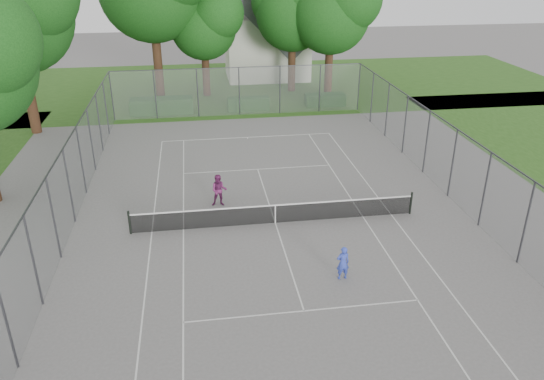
{
  "coord_description": "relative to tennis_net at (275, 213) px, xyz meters",
  "views": [
    {
      "loc": [
        -3.29,
        -20.85,
        11.47
      ],
      "look_at": [
        0.0,
        1.0,
        1.2
      ],
      "focal_mm": 35.0,
      "sensor_mm": 36.0,
      "label": 1
    }
  ],
  "objects": [
    {
      "name": "tennis_net",
      "position": [
        0.0,
        0.0,
        0.0
      ],
      "size": [
        12.87,
        0.1,
        1.1
      ],
      "color": "black",
      "rests_on": "ground"
    },
    {
      "name": "hedge_mid",
      "position": [
        0.77,
        18.14,
        -0.02
      ],
      "size": [
        3.13,
        0.89,
        0.98
      ],
      "primitive_type": "cube",
      "color": "#194315",
      "rests_on": "ground"
    },
    {
      "name": "perimeter_fence",
      "position": [
        0.0,
        0.0,
        1.3
      ],
      "size": [
        18.08,
        34.08,
        3.52
      ],
      "color": "#38383D",
      "rests_on": "ground"
    },
    {
      "name": "ground",
      "position": [
        0.0,
        0.0,
        -0.51
      ],
      "size": [
        120.0,
        120.0,
        0.0
      ],
      "primitive_type": "plane",
      "color": "#646260",
      "rests_on": "ground"
    },
    {
      "name": "girl_player",
      "position": [
        1.82,
        -4.67,
        0.17
      ],
      "size": [
        0.52,
        0.36,
        1.36
      ],
      "primitive_type": "imported",
      "rotation": [
        0.0,
        0.0,
        3.22
      ],
      "color": "blue",
      "rests_on": "ground"
    },
    {
      "name": "tree_far_midleft",
      "position": [
        -2.1,
        22.94,
        5.5
      ],
      "size": [
        6.09,
        5.56,
        8.75
      ],
      "color": "#361F13",
      "rests_on": "ground"
    },
    {
      "name": "woman_player",
      "position": [
        -2.38,
        2.21,
        0.28
      ],
      "size": [
        0.83,
        0.68,
        1.58
      ],
      "primitive_type": "imported",
      "rotation": [
        0.0,
        0.0,
        -0.11
      ],
      "color": "#75275F",
      "rests_on": "ground"
    },
    {
      "name": "grass_far",
      "position": [
        0.0,
        26.0,
        -0.51
      ],
      "size": [
        60.0,
        20.0,
        0.0
      ],
      "primitive_type": "cube",
      "color": "#274F16",
      "rests_on": "ground"
    },
    {
      "name": "hedge_left",
      "position": [
        -5.68,
        18.28,
        0.06
      ],
      "size": [
        4.59,
        1.38,
        1.15
      ],
      "primitive_type": "cube",
      "color": "#194315",
      "rests_on": "ground"
    },
    {
      "name": "hedge_right",
      "position": [
        6.82,
        18.5,
        -0.05
      ],
      "size": [
        3.09,
        1.13,
        0.93
      ],
      "primitive_type": "cube",
      "color": "#194315",
      "rests_on": "ground"
    },
    {
      "name": "tree_far_right",
      "position": [
        7.84,
        21.28,
        6.46
      ],
      "size": [
        7.06,
        6.45,
        10.15
      ],
      "color": "#361F13",
      "rests_on": "ground"
    },
    {
      "name": "court_markings",
      "position": [
        0.0,
        0.0,
        -0.5
      ],
      "size": [
        11.03,
        23.83,
        0.01
      ],
      "color": "silver",
      "rests_on": "ground"
    },
    {
      "name": "tree_side_back",
      "position": [
        -13.77,
        14.95,
        7.57
      ],
      "size": [
        8.18,
        7.47,
        11.75
      ],
      "color": "#361F13",
      "rests_on": "ground"
    },
    {
      "name": "tree_far_midright",
      "position": [
        5.17,
        23.42,
        6.3
      ],
      "size": [
        6.9,
        6.3,
        9.91
      ],
      "color": "#361F13",
      "rests_on": "ground"
    },
    {
      "name": "house",
      "position": [
        3.7,
        28.86,
        3.19
      ],
      "size": [
        7.4,
        5.73,
        9.21
      ],
      "color": "beige",
      "rests_on": "ground"
    }
  ]
}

